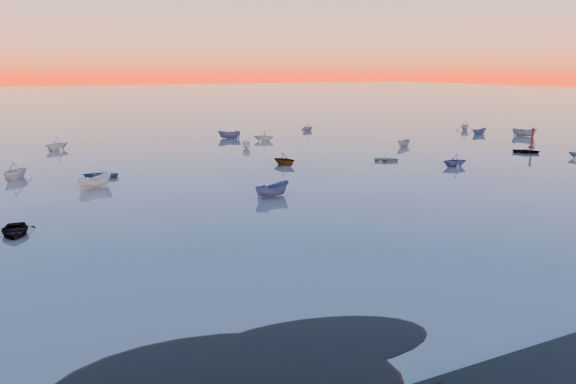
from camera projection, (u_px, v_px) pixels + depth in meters
ground at (148, 128)px, 118.43m from camera, size 600.00×600.00×0.00m
moored_fleet at (229, 161)px, 77.55m from camera, size 124.00×58.00×1.20m
boat_near_center at (272, 197)px, 55.84m from camera, size 2.58×4.35×1.41m
channel_marker at (532, 139)px, 89.85m from camera, size 0.96×0.96×3.41m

